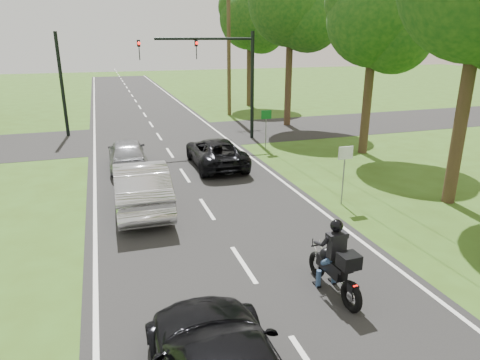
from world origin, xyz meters
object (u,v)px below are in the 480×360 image
Objects in this scene: traffic_signal at (221,67)px; utility_pole_far at (229,46)px; sign_green at (266,120)px; motorcycle_rider at (336,265)px; sign_white at (345,161)px; dark_suv at (216,152)px; silver_sedan at (141,185)px; silver_suv at (127,153)px.

utility_pole_far is at bearing 70.32° from traffic_signal.
motorcycle_rider is at bearing -104.40° from sign_green.
utility_pole_far is (4.61, 23.91, 4.35)m from motorcycle_rider.
motorcycle_rider is at bearing -122.47° from sign_white.
sign_green is (1.56, -3.02, -2.54)m from traffic_signal.
sign_green is at bearing -96.73° from utility_pole_far.
utility_pole_far is 11.63m from sign_green.
sign_green is (-1.30, -11.02, -3.49)m from utility_pole_far.
motorcycle_rider reaches higher than dark_suv.
traffic_signal reaches higher than dark_suv.
sign_white is at bearing 117.72° from dark_suv.
silver_sedan reaches higher than dark_suv.
sign_white is at bearing 165.74° from silver_sedan.
motorcycle_rider is at bearing 109.15° from silver_suv.
silver_suv is 7.26m from sign_green.
motorcycle_rider is 0.43× the size of silver_sedan.
silver_suv is 9.84m from sign_white.
sign_white is at bearing 136.25° from silver_suv.
silver_sedan is at bearing 48.66° from dark_suv.
sign_green reaches higher than silver_suv.
silver_sedan is 19.51m from utility_pole_far.
sign_white is at bearing -91.43° from sign_green.
sign_white reaches higher than silver_suv.
sign_green is at bearing -147.72° from dark_suv.
sign_green is at bearing -137.68° from silver_sedan.
dark_suv is 3.91m from sign_green.
sign_white is (1.36, -11.02, -2.54)m from traffic_signal.
silver_sedan is 0.50× the size of utility_pole_far.
sign_white reaches higher than silver_sedan.
traffic_signal reaches higher than sign_white.
dark_suv is 2.20× the size of sign_white.
traffic_signal is (5.57, 4.09, 3.43)m from silver_suv.
sign_white is at bearing -94.51° from utility_pole_far.
motorcycle_rider is 16.36m from traffic_signal.
motorcycle_rider is 1.02× the size of sign_green.
utility_pole_far is (2.86, 8.00, 0.95)m from traffic_signal.
utility_pole_far is at bearing -123.64° from silver_suv.
utility_pole_far is (8.43, 12.10, 4.38)m from silver_suv.
dark_suv is 0.47× the size of utility_pole_far.
traffic_signal reaches higher than silver_sedan.
utility_pole_far is (4.54, 12.99, 4.42)m from dark_suv.
utility_pole_far is (8.31, 17.13, 4.25)m from silver_sedan.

